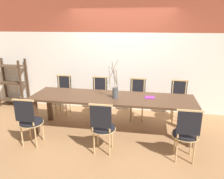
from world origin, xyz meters
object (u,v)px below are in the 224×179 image
object	(u,v)px
chair_far_center	(137,97)
chair_near_center	(186,132)
dining_table	(112,101)
shelving_rack	(12,83)
book_stack	(150,97)
vase_centerpiece	(115,92)

from	to	relation	value
chair_far_center	chair_near_center	bearing A→B (deg)	119.26
dining_table	chair_near_center	bearing A→B (deg)	-30.33
chair_far_center	shelving_rack	size ratio (longest dim) A/B	0.75
chair_far_center	book_stack	world-z (taller)	chair_far_center
dining_table	shelving_rack	distance (m)	3.08
vase_centerpiece	shelving_rack	size ratio (longest dim) A/B	0.57
chair_near_center	vase_centerpiece	world-z (taller)	vase_centerpiece
book_stack	shelving_rack	xyz separation A→B (m)	(-3.62, 0.99, -0.14)
dining_table	chair_far_center	xyz separation A→B (m)	(0.46, 0.77, -0.17)
vase_centerpiece	chair_far_center	bearing A→B (deg)	65.33
chair_near_center	shelving_rack	xyz separation A→B (m)	(-4.21, 1.84, 0.12)
dining_table	vase_centerpiece	world-z (taller)	vase_centerpiece
chair_far_center	dining_table	bearing A→B (deg)	59.51
chair_far_center	vase_centerpiece	world-z (taller)	vase_centerpiece
chair_far_center	vase_centerpiece	size ratio (longest dim) A/B	1.31
dining_table	book_stack	size ratio (longest dim) A/B	14.98
dining_table	chair_far_center	bearing A→B (deg)	59.51
chair_far_center	book_stack	bearing A→B (deg)	111.69
chair_near_center	vase_centerpiece	size ratio (longest dim) A/B	1.31
chair_far_center	shelving_rack	distance (m)	3.36
book_stack	chair_far_center	bearing A→B (deg)	111.69
dining_table	chair_near_center	xyz separation A→B (m)	(1.32, -0.77, -0.17)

